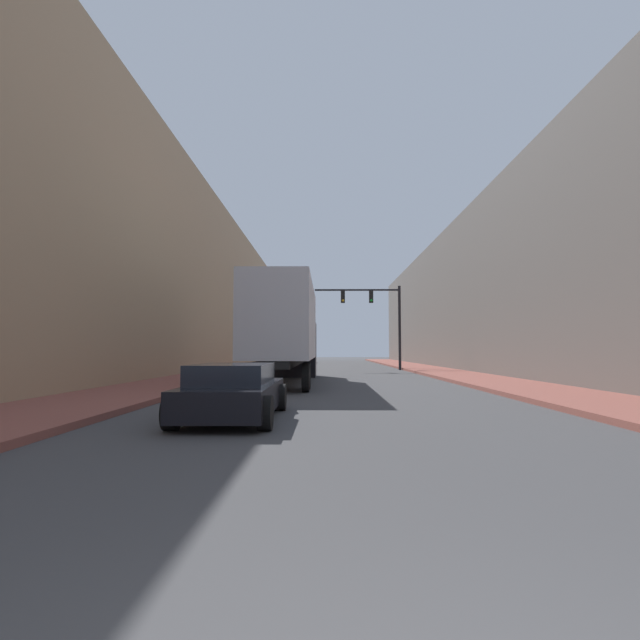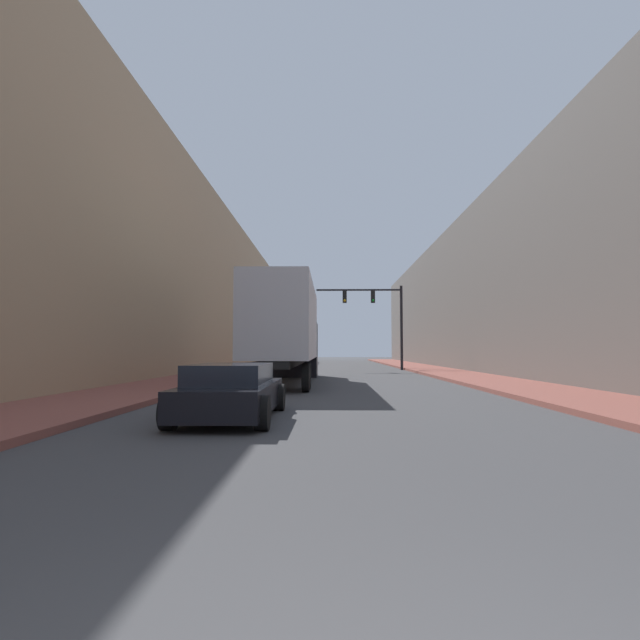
{
  "view_description": "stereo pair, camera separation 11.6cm",
  "coord_description": "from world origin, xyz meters",
  "views": [
    {
      "loc": [
        -0.47,
        -1.33,
        1.47
      ],
      "look_at": [
        -0.68,
        15.87,
        2.5
      ],
      "focal_mm": 28.0,
      "sensor_mm": 36.0,
      "label": 1
    },
    {
      "loc": [
        -0.35,
        -1.33,
        1.47
      ],
      "look_at": [
        -0.68,
        15.87,
        2.5
      ],
      "focal_mm": 28.0,
      "sensor_mm": 36.0,
      "label": 2
    }
  ],
  "objects": [
    {
      "name": "building_left",
      "position": [
        -11.5,
        30.0,
        6.4
      ],
      "size": [
        6.0,
        80.0,
        12.8
      ],
      "color": "tan",
      "rests_on": "ground"
    },
    {
      "name": "semi_truck",
      "position": [
        -2.27,
        21.0,
        2.36
      ],
      "size": [
        2.48,
        12.47,
        4.21
      ],
      "color": "silver",
      "rests_on": "ground"
    },
    {
      "name": "sidewalk_left",
      "position": [
        -6.8,
        30.0,
        0.07
      ],
      "size": [
        3.4,
        80.0,
        0.15
      ],
      "color": "brown",
      "rests_on": "ground"
    },
    {
      "name": "sidewalk_right",
      "position": [
        6.8,
        30.0,
        0.07
      ],
      "size": [
        3.4,
        80.0,
        0.15
      ],
      "color": "brown",
      "rests_on": "ground"
    },
    {
      "name": "sedan_car",
      "position": [
        -2.43,
        9.31,
        0.58
      ],
      "size": [
        1.96,
        4.34,
        1.17
      ],
      "color": "black",
      "rests_on": "ground"
    },
    {
      "name": "building_right",
      "position": [
        11.5,
        30.0,
        5.29
      ],
      "size": [
        6.0,
        80.0,
        10.58
      ],
      "color": "#66605B",
      "rests_on": "ground"
    },
    {
      "name": "traffic_signal_gantry",
      "position": [
        3.43,
        35.38,
        4.29
      ],
      "size": [
        6.37,
        0.35,
        6.2
      ],
      "color": "black",
      "rests_on": "ground"
    }
  ]
}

